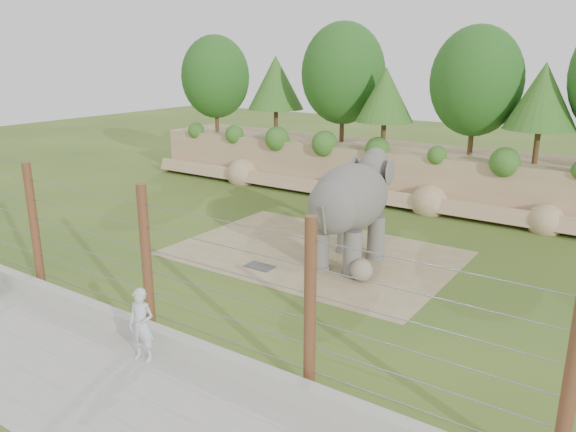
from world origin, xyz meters
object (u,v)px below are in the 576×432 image
Objects in this scene: elephant at (350,213)px; barrier_fence at (146,259)px; stone_ball at (361,270)px; zookeeper at (141,325)px.

elephant is 0.23× the size of barrier_fence.
zookeeper is at bearing -106.19° from stone_ball.
elephant is 2.18m from stone_ball.
stone_ball is (1.11, -1.17, -1.47)m from elephant.
elephant reaches higher than stone_ball.
zookeeper is at bearing -99.75° from elephant.
barrier_fence is at bearing 116.37° from zookeeper.
elephant is 2.51× the size of zookeeper.
elephant is 8.58m from zookeeper.
stone_ball is at bearing 62.95° from barrier_fence.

